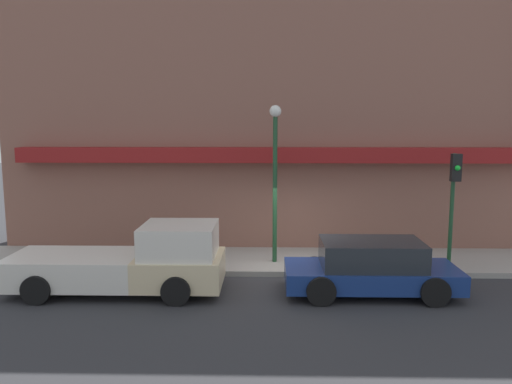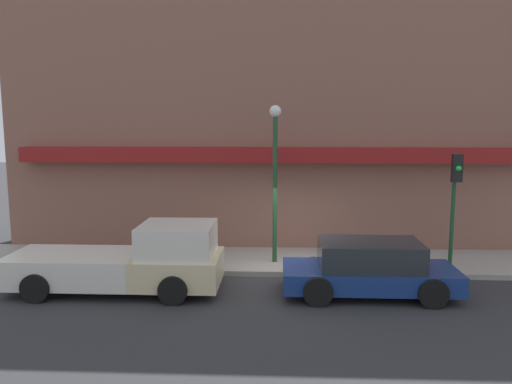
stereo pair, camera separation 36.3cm
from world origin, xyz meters
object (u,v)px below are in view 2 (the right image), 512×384
(fire_hydrant, at_px, (329,258))
(traffic_light, at_px, (455,191))
(pickup_truck, at_px, (130,262))
(parked_car, at_px, (369,269))
(street_lamp, at_px, (275,164))

(fire_hydrant, distance_m, traffic_light, 4.14)
(pickup_truck, distance_m, fire_hydrant, 5.81)
(pickup_truck, height_order, parked_car, pickup_truck)
(fire_hydrant, xyz_separation_m, street_lamp, (-1.65, 0.58, 2.79))
(pickup_truck, distance_m, traffic_light, 9.39)
(parked_car, xyz_separation_m, street_lamp, (-2.51, 2.46, 2.55))
(parked_car, height_order, traffic_light, traffic_light)
(fire_hydrant, bearing_deg, street_lamp, 160.55)
(street_lamp, xyz_separation_m, traffic_light, (5.22, -0.69, -0.71))
(fire_hydrant, bearing_deg, parked_car, -65.33)
(street_lamp, distance_m, traffic_light, 5.31)
(pickup_truck, bearing_deg, street_lamp, 34.62)
(pickup_truck, distance_m, street_lamp, 5.17)
(street_lamp, height_order, traffic_light, street_lamp)
(fire_hydrant, distance_m, street_lamp, 3.29)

